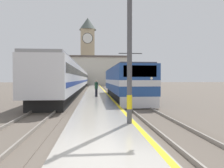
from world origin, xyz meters
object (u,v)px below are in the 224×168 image
locomotive_train (124,83)px  person_on_platform (96,88)px  catenary_mast (131,31)px  passenger_train (76,79)px  clock_tower (88,49)px

locomotive_train → person_on_platform: size_ratio=9.14×
catenary_mast → person_on_platform: bearing=95.3°
catenary_mast → passenger_train: bearing=98.9°
passenger_train → person_on_platform: 16.53m
person_on_platform → clock_tower: size_ratio=0.07×
catenary_mast → person_on_platform: size_ratio=4.43×
passenger_train → person_on_platform: passenger_train is taller
catenary_mast → clock_tower: (-3.50, 68.73, 8.59)m
passenger_train → person_on_platform: (3.42, -16.15, -0.90)m
catenary_mast → clock_tower: size_ratio=0.33×
locomotive_train → catenary_mast: catenary_mast is taller
passenger_train → clock_tower: size_ratio=2.22×
passenger_train → clock_tower: 40.24m
locomotive_train → person_on_platform: (-2.89, 0.28, -0.57)m
person_on_platform → clock_tower: clock_tower is taller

